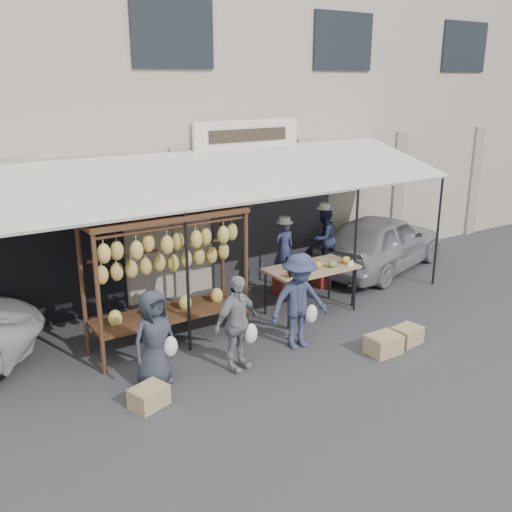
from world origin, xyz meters
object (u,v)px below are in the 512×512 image
(crate_near_b, at_px, (407,335))
(produce_table, at_px, (313,269))
(banana_rack, at_px, (167,255))
(vendor_right, at_px, (324,238))
(customer_left, at_px, (154,338))
(customer_right, at_px, (299,301))
(customer_mid, at_px, (236,324))
(crate_near_a, at_px, (384,344))
(vendor_left, at_px, (284,248))
(crate_far, at_px, (149,397))
(sedan, at_px, (381,242))

(crate_near_b, bearing_deg, produce_table, 105.95)
(banana_rack, height_order, vendor_right, banana_rack)
(crate_near_b, bearing_deg, customer_left, 165.77)
(banana_rack, height_order, customer_right, banana_rack)
(customer_right, bearing_deg, crate_near_b, -23.58)
(customer_mid, bearing_deg, produce_table, 10.10)
(banana_rack, distance_m, crate_near_b, 4.17)
(crate_near_b, bearing_deg, crate_near_a, -174.10)
(vendor_left, distance_m, customer_right, 2.33)
(produce_table, bearing_deg, crate_far, -160.34)
(customer_mid, xyz_separation_m, crate_near_a, (2.24, -0.83, -0.59))
(crate_near_b, height_order, sedan, sedan)
(banana_rack, height_order, crate_near_a, banana_rack)
(customer_mid, relative_size, crate_near_b, 3.16)
(crate_near_a, bearing_deg, vendor_left, 87.37)
(customer_mid, distance_m, sedan, 5.71)
(customer_right, distance_m, sedan, 4.56)
(customer_left, xyz_separation_m, customer_right, (2.44, -0.15, 0.09))
(crate_far, bearing_deg, crate_near_b, -6.75)
(customer_mid, height_order, crate_near_b, customer_mid)
(vendor_right, height_order, customer_mid, vendor_right)
(banana_rack, height_order, crate_near_b, banana_rack)
(customer_left, relative_size, customer_mid, 0.96)
(banana_rack, relative_size, vendor_left, 2.38)
(vendor_right, height_order, crate_far, vendor_right)
(banana_rack, bearing_deg, crate_far, -123.85)
(banana_rack, height_order, crate_far, banana_rack)
(customer_left, relative_size, crate_near_b, 3.02)
(crate_near_a, bearing_deg, crate_far, 171.27)
(crate_near_a, distance_m, crate_far, 3.82)
(produce_table, xyz_separation_m, vendor_right, (1.07, 1.00, 0.20))
(crate_near_a, distance_m, sedan, 4.36)
(customer_left, bearing_deg, vendor_right, 8.71)
(produce_table, bearing_deg, banana_rack, 176.52)
(customer_left, distance_m, customer_mid, 1.23)
(banana_rack, xyz_separation_m, produce_table, (2.80, -0.17, -0.70))
(produce_table, bearing_deg, customer_mid, -154.18)
(vendor_left, xyz_separation_m, crate_near_b, (0.46, -2.89, -0.88))
(produce_table, bearing_deg, crate_near_a, -91.78)
(vendor_right, relative_size, crate_far, 2.82)
(crate_near_b, bearing_deg, sedan, 52.29)
(vendor_left, bearing_deg, crate_far, 38.26)
(produce_table, distance_m, customer_mid, 2.56)
(sedan, bearing_deg, crate_near_a, 119.35)
(vendor_right, distance_m, customer_right, 2.95)
(produce_table, height_order, customer_right, customer_right)
(vendor_left, relative_size, crate_near_a, 2.09)
(vendor_left, relative_size, customer_mid, 0.73)
(crate_near_a, xyz_separation_m, crate_far, (-3.77, 0.58, -0.02))
(customer_left, height_order, customer_right, customer_right)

